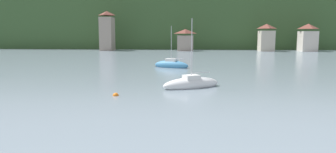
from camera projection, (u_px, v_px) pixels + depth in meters
wooded_hillside at (210, 30)px, 126.23m from camera, size 352.00×74.63×38.24m
shore_building_west at (107, 31)px, 79.32m from camera, size 3.19×4.39×9.71m
shore_building_westcentral at (185, 40)px, 77.68m from camera, size 4.04×3.23×5.26m
shore_building_central at (266, 38)px, 76.75m from camera, size 3.44×4.38×6.50m
shore_building_eastcentral at (308, 38)px, 76.13m from camera, size 3.73×4.53×6.52m
sailboat_far_0 at (171, 65)px, 39.55m from camera, size 4.73×3.05×5.47m
sailboat_mid_8 at (191, 84)px, 24.82m from camera, size 4.87×3.59×5.65m
mooring_buoy_mid at (116, 96)px, 21.63m from camera, size 0.41×0.41×0.41m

